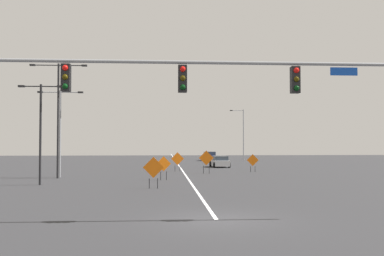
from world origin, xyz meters
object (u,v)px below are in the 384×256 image
at_px(traffic_signal_assembly, 127,87).
at_px(car_silver_near, 220,162).
at_px(construction_sign_left_lane, 206,159).
at_px(street_lamp_mid_right, 60,125).
at_px(car_blue_approaching, 209,156).
at_px(construction_sign_right_lane, 164,165).
at_px(street_lamp_mid_left, 41,125).
at_px(construction_sign_median_far, 253,161).
at_px(construction_sign_median_near, 177,159).
at_px(street_lamp_near_left, 242,132).
at_px(construction_sign_left_shoulder, 153,169).
at_px(street_lamp_far_left, 58,110).

distance_m(traffic_signal_assembly, car_silver_near, 37.05).
bearing_deg(construction_sign_left_lane, street_lamp_mid_right, -163.92).
xyz_separation_m(traffic_signal_assembly, street_lamp_mid_right, (-7.38, 21.37, -0.65)).
distance_m(street_lamp_mid_right, car_blue_approaching, 37.18).
relative_size(construction_sign_right_lane, car_silver_near, 0.48).
bearing_deg(construction_sign_left_lane, car_blue_approaching, 83.39).
height_order(construction_sign_left_lane, car_blue_approaching, construction_sign_left_lane).
bearing_deg(street_lamp_mid_left, construction_sign_left_lane, 39.49).
height_order(construction_sign_median_far, construction_sign_right_lane, construction_sign_right_lane).
relative_size(construction_sign_median_near, car_silver_near, 0.49).
xyz_separation_m(street_lamp_near_left, construction_sign_left_shoulder, (-13.70, -43.49, -3.38)).
height_order(street_lamp_near_left, construction_sign_median_near, street_lamp_near_left).
relative_size(street_lamp_mid_left, street_lamp_near_left, 0.84).
xyz_separation_m(street_lamp_mid_right, car_blue_approaching, (16.32, 33.20, -3.77)).
relative_size(street_lamp_far_left, construction_sign_median_near, 4.89).
bearing_deg(traffic_signal_assembly, construction_sign_median_near, 84.24).
xyz_separation_m(street_lamp_near_left, construction_sign_median_near, (-11.59, -26.70, -3.44)).
relative_size(construction_sign_left_shoulder, car_blue_approaching, 0.53).
bearing_deg(street_lamp_mid_left, street_lamp_mid_right, 91.58).
height_order(street_lamp_mid_right, construction_sign_median_near, street_lamp_mid_right).
xyz_separation_m(construction_sign_median_far, car_blue_approaching, (-1.50, 27.33, -0.41)).
relative_size(construction_sign_median_far, construction_sign_right_lane, 0.94).
bearing_deg(car_silver_near, construction_sign_left_shoulder, -107.13).
xyz_separation_m(street_lamp_mid_left, construction_sign_left_shoulder, (7.96, -2.88, -2.95)).
xyz_separation_m(street_lamp_mid_left, street_lamp_mid_right, (-0.19, 6.76, 0.24)).
height_order(street_lamp_near_left, street_lamp_far_left, street_lamp_far_left).
relative_size(street_lamp_mid_right, street_lamp_far_left, 0.78).
bearing_deg(street_lamp_mid_left, construction_sign_median_far, 35.60).
bearing_deg(car_silver_near, construction_sign_median_far, -75.44).
distance_m(street_lamp_mid_left, car_silver_near, 26.47).
bearing_deg(street_lamp_near_left, construction_sign_left_lane, -106.54).
relative_size(construction_sign_median_far, construction_sign_left_shoulder, 0.87).
xyz_separation_m(construction_sign_median_near, construction_sign_median_far, (7.56, -1.28, -0.11)).
height_order(construction_sign_median_near, car_blue_approaching, construction_sign_median_near).
bearing_deg(street_lamp_mid_left, construction_sign_left_shoulder, -19.88).
xyz_separation_m(street_lamp_mid_left, car_silver_near, (15.39, 21.24, -3.58)).
bearing_deg(construction_sign_median_far, car_blue_approaching, 93.14).
bearing_deg(car_blue_approaching, construction_sign_median_far, -86.86).
distance_m(street_lamp_mid_left, construction_sign_left_shoulder, 8.97).
distance_m(street_lamp_far_left, car_silver_near, 22.52).
xyz_separation_m(construction_sign_left_lane, construction_sign_median_near, (-2.64, 3.43, -0.18)).
relative_size(traffic_signal_assembly, construction_sign_median_far, 10.04).
height_order(traffic_signal_assembly, construction_sign_right_lane, traffic_signal_assembly).
height_order(construction_sign_left_lane, construction_sign_right_lane, construction_sign_left_lane).
distance_m(construction_sign_left_lane, car_blue_approaching, 29.69).
distance_m(traffic_signal_assembly, construction_sign_median_near, 28.93).
relative_size(traffic_signal_assembly, construction_sign_left_shoulder, 8.76).
bearing_deg(street_lamp_mid_right, construction_sign_left_lane, 16.08).
height_order(traffic_signal_assembly, street_lamp_near_left, street_lamp_near_left).
bearing_deg(street_lamp_far_left, street_lamp_mid_right, 93.37).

